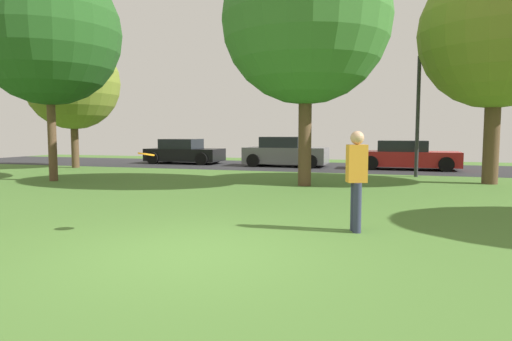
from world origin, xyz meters
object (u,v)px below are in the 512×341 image
object	(u,v)px
person_catcher	(356,176)
frisbee_disc	(146,154)
oak_tree_left	(496,33)
oak_tree_right	(73,83)
parked_car_grey	(285,153)
birch_tree_lone	(306,20)
maple_tree_near	(48,33)
parked_car_black	(184,152)
street_lamp_post	(418,117)
parked_car_red	(406,156)

from	to	relation	value
person_catcher	frisbee_disc	bearing A→B (deg)	-0.00
oak_tree_left	oak_tree_right	bearing A→B (deg)	175.21
oak_tree_right	parked_car_grey	distance (m)	10.63
birch_tree_lone	person_catcher	world-z (taller)	birch_tree_lone
oak_tree_right	oak_tree_left	bearing A→B (deg)	-4.79
maple_tree_near	frisbee_disc	world-z (taller)	maple_tree_near
frisbee_disc	parked_car_black	xyz separation A→B (m)	(-6.97, 15.23, -0.72)
maple_tree_near	street_lamp_post	world-z (taller)	maple_tree_near
frisbee_disc	maple_tree_near	bearing A→B (deg)	140.44
street_lamp_post	parked_car_grey	bearing A→B (deg)	148.84
parked_car_red	person_catcher	bearing A→B (deg)	-94.77
maple_tree_near	street_lamp_post	distance (m)	13.46
birch_tree_lone	oak_tree_left	size ratio (longest dim) A/B	1.07
oak_tree_left	parked_car_red	distance (m)	7.08
parked_car_grey	parked_car_red	size ratio (longest dim) A/B	0.91
oak_tree_left	parked_car_red	size ratio (longest dim) A/B	1.64
birch_tree_lone	parked_car_grey	bearing A→B (deg)	107.96
oak_tree_right	parked_car_black	bearing A→B (deg)	48.34
oak_tree_left	person_catcher	world-z (taller)	oak_tree_left
frisbee_disc	parked_car_red	distance (m)	15.43
oak_tree_right	person_catcher	xyz separation A→B (m)	(13.90, -9.92, -3.03)
birch_tree_lone	street_lamp_post	world-z (taller)	birch_tree_lone
person_catcher	parked_car_grey	world-z (taller)	person_catcher
oak_tree_left	frisbee_disc	distance (m)	12.36
oak_tree_left	street_lamp_post	world-z (taller)	oak_tree_left
person_catcher	oak_tree_left	bearing A→B (deg)	-133.43
parked_car_black	maple_tree_near	bearing A→B (deg)	-92.75
frisbee_disc	parked_car_grey	world-z (taller)	parked_car_grey
maple_tree_near	street_lamp_post	size ratio (longest dim) A/B	1.65
person_catcher	parked_car_grey	distance (m)	14.47
birch_tree_lone	frisbee_disc	size ratio (longest dim) A/B	20.47
maple_tree_near	parked_car_red	xyz separation A→B (m)	(11.81, 8.66, -4.41)
maple_tree_near	parked_car_black	bearing A→B (deg)	87.25
frisbee_disc	parked_car_grey	distance (m)	15.02
maple_tree_near	parked_car_black	xyz separation A→B (m)	(0.44, 9.12, -4.41)
maple_tree_near	street_lamp_post	bearing A→B (deg)	23.38
parked_car_black	street_lamp_post	size ratio (longest dim) A/B	0.90
oak_tree_left	oak_tree_right	size ratio (longest dim) A/B	1.18
maple_tree_near	parked_car_red	size ratio (longest dim) A/B	1.68
parked_car_red	birch_tree_lone	bearing A→B (deg)	-113.46
maple_tree_near	person_catcher	xyz separation A→B (m)	(10.68, -4.91, -4.07)
maple_tree_near	parked_car_black	distance (m)	10.13
person_catcher	parked_car_black	size ratio (longest dim) A/B	0.42
parked_car_black	birch_tree_lone	bearing A→B (deg)	-44.01
parked_car_black	street_lamp_post	bearing A→B (deg)	-18.46
parked_car_grey	birch_tree_lone	bearing A→B (deg)	-72.04
parked_car_grey	parked_car_red	distance (m)	5.68
parked_car_grey	frisbee_disc	bearing A→B (deg)	-85.11
oak_tree_left	parked_car_black	xyz separation A→B (m)	(-13.85, 5.58, -4.22)
parked_car_grey	street_lamp_post	distance (m)	7.14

